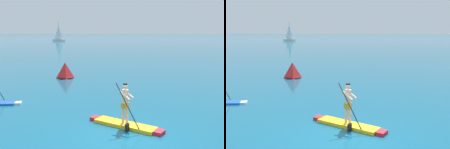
# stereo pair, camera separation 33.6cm
# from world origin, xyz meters

# --- Properties ---
(ground) EXTENTS (440.00, 440.00, 0.00)m
(ground) POSITION_xyz_m (0.00, 0.00, 0.00)
(ground) COLOR #145B7A
(paddleboarder_mid_center) EXTENTS (3.22, 1.62, 1.86)m
(paddleboarder_mid_center) POSITION_xyz_m (-0.09, 1.30, 0.33)
(paddleboarder_mid_center) COLOR yellow
(paddleboarder_mid_center) RESTS_ON ground
(race_marker_buoy) EXTENTS (1.43, 1.43, 1.27)m
(race_marker_buoy) POSITION_xyz_m (-6.43, 11.15, 0.56)
(race_marker_buoy) COLOR red
(race_marker_buoy) RESTS_ON ground
(sailboat_left_horizon) EXTENTS (4.75, 2.65, 6.47)m
(sailboat_left_horizon) POSITION_xyz_m (-33.81, 76.31, 0.88)
(sailboat_left_horizon) COLOR white
(sailboat_left_horizon) RESTS_ON ground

